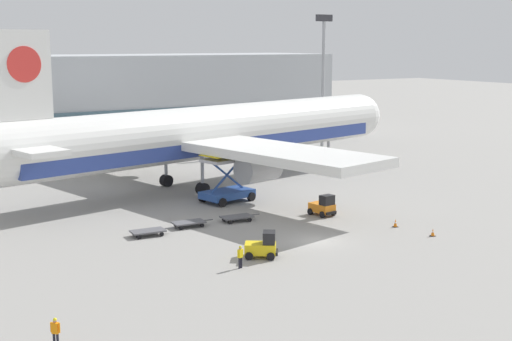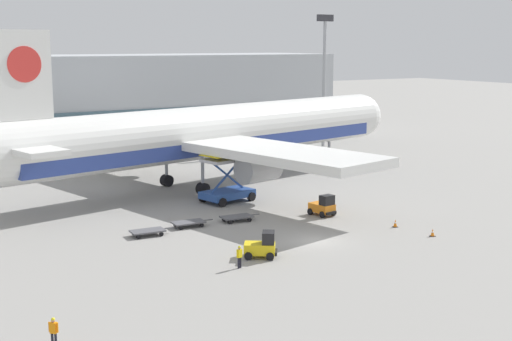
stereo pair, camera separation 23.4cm
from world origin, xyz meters
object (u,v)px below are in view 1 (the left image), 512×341
scissor_lift_loader (227,183)px  traffic_cone_far (395,223)px  baggage_tug_foreground (323,206)px  baggage_dolly_second (189,223)px  ground_crew_far (55,330)px  baggage_dolly_third (237,217)px  light_mast (323,70)px  ground_crew_near (240,255)px  baggage_dolly_lead (148,231)px  traffic_cone_near (433,232)px  baggage_tug_mid (263,246)px  airplane_main (207,134)px

scissor_lift_loader → traffic_cone_far: size_ratio=8.23×
baggage_tug_foreground → baggage_dolly_second: 12.83m
ground_crew_far → traffic_cone_far: (32.26, 9.93, -0.62)m
scissor_lift_loader → baggage_dolly_second: size_ratio=1.53×
scissor_lift_loader → baggage_dolly_third: 8.33m
light_mast → ground_crew_near: 63.00m
ground_crew_near → ground_crew_far: (-14.95, -6.77, -0.00)m
traffic_cone_far → baggage_dolly_lead: bearing=157.2°
ground_crew_far → traffic_cone_near: (32.91, 6.06, -0.64)m
baggage_dolly_second → baggage_tug_foreground: bearing=-8.0°
light_mast → baggage_dolly_third: bearing=-134.8°
baggage_tug_mid → baggage_dolly_lead: (-5.08, 10.04, -0.49)m
airplane_main → baggage_dolly_second: bearing=-135.0°
light_mast → baggage_dolly_lead: 56.96m
light_mast → scissor_lift_loader: (-31.41, -27.12, -9.89)m
traffic_cone_near → baggage_tug_mid: bearing=172.2°
scissor_lift_loader → traffic_cone_near: bearing=-80.2°
baggage_tug_mid → baggage_dolly_lead: bearing=150.7°
baggage_tug_foreground → baggage_dolly_third: (-7.99, 2.15, -0.49)m
scissor_lift_loader → ground_crew_far: bearing=-145.8°
light_mast → airplane_main: 35.70m
baggage_tug_mid → traffic_cone_near: size_ratio=4.32×
baggage_dolly_third → ground_crew_near: bearing=-114.8°
baggage_tug_foreground → baggage_dolly_lead: (-16.75, 1.61, -0.49)m
baggage_dolly_third → ground_crew_far: (-21.35, -18.74, 0.57)m
light_mast → baggage_tug_mid: bearing=-130.1°
light_mast → baggage_dolly_third: 50.25m
scissor_lift_loader → baggage_dolly_second: (-7.67, -7.22, -1.51)m
light_mast → baggage_tug_foreground: size_ratio=7.61×
baggage_dolly_third → scissor_lift_loader: bearing=71.2°
airplane_main → traffic_cone_near: airplane_main is taller
baggage_dolly_third → ground_crew_far: size_ratio=2.26×
baggage_dolly_lead → ground_crew_near: (2.37, -11.44, 0.57)m
traffic_cone_far → baggage_dolly_second: bearing=149.3°
airplane_main → ground_crew_near: size_ratio=34.55×
baggage_tug_foreground → baggage_tug_mid: 14.40m
airplane_main → traffic_cone_far: (5.96, -24.40, -5.50)m
airplane_main → baggage_dolly_second: (-9.53, -15.22, -5.45)m
baggage_dolly_third → ground_crew_near: (-6.40, -11.98, 0.57)m
baggage_dolly_second → ground_crew_far: 25.43m
airplane_main → baggage_dolly_third: size_ratio=15.31×
ground_crew_near → traffic_cone_near: ground_crew_near is taller
light_mast → baggage_dolly_third: (-34.50, -34.70, -11.40)m
ground_crew_near → traffic_cone_far: (17.31, 3.16, -0.62)m
airplane_main → baggage_dolly_second: airplane_main is taller
baggage_dolly_lead → ground_crew_near: bearing=-75.0°
ground_crew_near → traffic_cone_far: 17.60m
scissor_lift_loader → light_mast: bearing=27.9°
baggage_dolly_second → traffic_cone_far: size_ratio=5.37×
light_mast → baggage_dolly_lead: (-43.27, -35.24, -11.40)m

